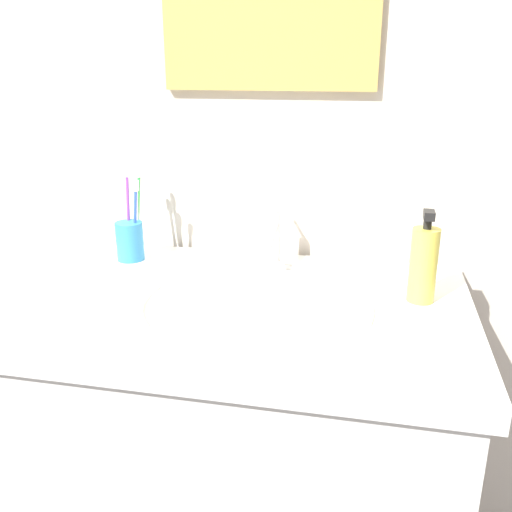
{
  "coord_description": "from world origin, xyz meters",
  "views": [
    {
      "loc": [
        0.25,
        -1.0,
        1.33
      ],
      "look_at": [
        0.03,
        0.01,
        0.97
      ],
      "focal_mm": 39.53,
      "sensor_mm": 36.0,
      "label": 1
    }
  ],
  "objects": [
    {
      "name": "tiled_wall_back",
      "position": [
        0.0,
        0.33,
        1.2
      ],
      "size": [
        2.11,
        0.04,
        2.4
      ],
      "primitive_type": "cube",
      "color": "beige",
      "rests_on": "ground"
    },
    {
      "name": "vanity_counter",
      "position": [
        0.0,
        0.0,
        0.44
      ],
      "size": [
        0.91,
        0.58,
        0.88
      ],
      "color": "silver",
      "rests_on": "ground"
    },
    {
      "name": "sink_basin",
      "position": [
        0.03,
        -0.02,
        0.85
      ],
      "size": [
        0.47,
        0.47,
        0.11
      ],
      "color": "white",
      "rests_on": "vanity_counter"
    },
    {
      "name": "faucet",
      "position": [
        0.03,
        0.2,
        0.95
      ],
      "size": [
        0.02,
        0.14,
        0.14
      ],
      "color": "silver",
      "rests_on": "sink_basin"
    },
    {
      "name": "toothbrush_cup",
      "position": [
        -0.31,
        0.17,
        0.93
      ],
      "size": [
        0.06,
        0.06,
        0.09
      ],
      "primitive_type": "cylinder",
      "color": "#338CCC",
      "rests_on": "vanity_counter"
    },
    {
      "name": "toothbrush_purple",
      "position": [
        -0.32,
        0.2,
        1.01
      ],
      "size": [
        0.01,
        0.04,
        0.21
      ],
      "color": "purple",
      "rests_on": "toothbrush_cup"
    },
    {
      "name": "toothbrush_green",
      "position": [
        -0.3,
        0.21,
        1.0
      ],
      "size": [
        0.01,
        0.05,
        0.21
      ],
      "color": "green",
      "rests_on": "toothbrush_cup"
    },
    {
      "name": "toothbrush_white",
      "position": [
        -0.3,
        0.2,
        0.99
      ],
      "size": [
        0.01,
        0.03,
        0.18
      ],
      "color": "white",
      "rests_on": "toothbrush_cup"
    },
    {
      "name": "toothbrush_blue",
      "position": [
        -0.29,
        0.18,
        0.99
      ],
      "size": [
        0.03,
        0.02,
        0.18
      ],
      "color": "blue",
      "rests_on": "toothbrush_cup"
    },
    {
      "name": "soap_dispenser",
      "position": [
        0.35,
        0.06,
        0.96
      ],
      "size": [
        0.05,
        0.06,
        0.19
      ],
      "color": "#DBCC4C",
      "rests_on": "vanity_counter"
    }
  ]
}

